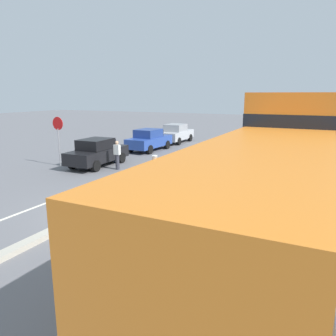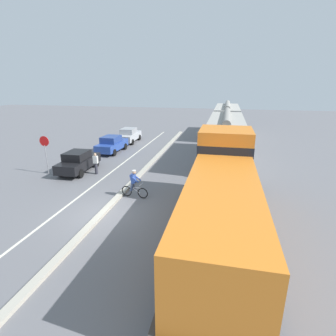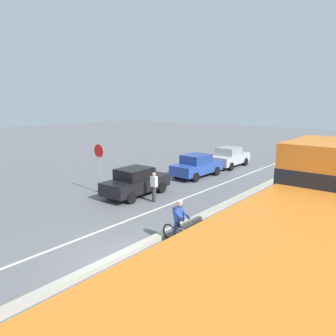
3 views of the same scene
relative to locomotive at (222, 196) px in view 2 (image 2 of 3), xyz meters
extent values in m
plane|color=slate|center=(-6.06, 0.53, -1.80)|extent=(120.00, 120.00, 0.00)
cube|color=#B2AD9E|center=(-6.06, 6.53, -1.72)|extent=(0.36, 36.00, 0.16)
cube|color=silver|center=(-8.46, 6.53, -1.79)|extent=(0.14, 36.00, 0.01)
cube|color=orange|center=(0.00, -1.44, 0.10)|extent=(2.70, 9.86, 2.40)
cube|color=orange|center=(0.00, 3.56, 0.65)|extent=(2.80, 2.80, 3.50)
cube|color=black|center=(0.00, 3.56, 1.44)|extent=(2.83, 2.83, 0.56)
cube|color=#383533|center=(0.00, -0.84, -1.10)|extent=(3.10, 11.60, 0.20)
cylinder|color=#4C4947|center=(0.00, -0.84, -1.25)|extent=(1.10, 3.00, 1.10)
cylinder|color=black|center=(0.00, 3.15, -1.30)|extent=(2.40, 1.00, 1.00)
cylinder|color=black|center=(0.00, 2.35, -1.30)|extent=(2.40, 1.00, 1.00)
cylinder|color=black|center=(0.00, 1.55, -1.30)|extent=(2.40, 1.00, 1.00)
cylinder|color=black|center=(0.00, -3.23, -1.30)|extent=(2.40, 1.00, 1.00)
cylinder|color=black|center=(0.00, -4.03, -1.30)|extent=(2.40, 1.00, 1.00)
cylinder|color=black|center=(0.00, -4.83, -1.30)|extent=(2.40, 1.00, 1.00)
cube|color=#A4A29A|center=(0.00, 12.16, 0.35)|extent=(2.90, 10.40, 3.10)
cylinder|color=gray|center=(0.00, 12.16, 2.08)|extent=(0.60, 9.88, 0.60)
cube|color=black|center=(0.00, 17.41, -0.85)|extent=(2.61, 0.10, 0.70)
cube|color=black|center=(0.00, 6.91, -0.85)|extent=(2.61, 0.10, 0.70)
cylinder|color=black|center=(0.00, 15.93, -1.35)|extent=(2.46, 0.90, 0.90)
cylinder|color=black|center=(0.00, 14.83, -1.35)|extent=(2.46, 0.90, 0.90)
cylinder|color=black|center=(0.00, 9.48, -1.35)|extent=(2.46, 0.90, 0.90)
cylinder|color=black|center=(0.00, 8.38, -1.35)|extent=(2.46, 0.90, 0.90)
cube|color=#ABA8A1|center=(0.00, 23.76, 0.35)|extent=(2.90, 10.40, 3.10)
cylinder|color=gray|center=(0.00, 23.76, 2.08)|extent=(0.60, 9.88, 0.60)
cube|color=black|center=(0.00, 29.01, -0.85)|extent=(2.61, 0.10, 0.70)
cube|color=black|center=(0.00, 18.51, -0.85)|extent=(2.61, 0.10, 0.70)
cylinder|color=black|center=(0.00, 27.53, -1.35)|extent=(2.46, 0.90, 0.90)
cylinder|color=black|center=(0.00, 26.43, -1.35)|extent=(2.46, 0.90, 0.90)
cylinder|color=black|center=(0.00, 21.08, -1.35)|extent=(2.46, 0.90, 0.90)
cylinder|color=black|center=(0.00, 19.98, -1.35)|extent=(2.46, 0.90, 0.90)
cube|color=black|center=(-10.95, 6.48, -1.13)|extent=(1.84, 4.25, 0.70)
cube|color=black|center=(-10.94, 6.33, -0.48)|extent=(1.56, 1.95, 0.60)
cube|color=#1E232D|center=(-10.97, 7.33, -0.53)|extent=(1.43, 0.17, 0.51)
cylinder|color=black|center=(-11.80, 7.75, -1.48)|extent=(0.24, 0.65, 0.64)
cylinder|color=black|center=(-10.18, 7.81, -1.48)|extent=(0.24, 0.65, 0.64)
cylinder|color=black|center=(-11.71, 5.15, -1.48)|extent=(0.24, 0.65, 0.64)
cylinder|color=black|center=(-10.10, 5.21, -1.48)|extent=(0.24, 0.65, 0.64)
cube|color=#28479E|center=(-10.90, 12.59, -1.13)|extent=(1.82, 4.25, 0.70)
cube|color=navy|center=(-10.91, 12.44, -0.48)|extent=(1.56, 1.94, 0.60)
cube|color=#1E232D|center=(-10.88, 13.43, -0.53)|extent=(1.43, 0.16, 0.51)
cylinder|color=black|center=(-11.67, 13.91, -1.48)|extent=(0.24, 0.65, 0.64)
cylinder|color=black|center=(-10.06, 13.86, -1.48)|extent=(0.24, 0.65, 0.64)
cylinder|color=black|center=(-11.75, 11.31, -1.48)|extent=(0.24, 0.65, 0.64)
cylinder|color=black|center=(-10.13, 11.26, -1.48)|extent=(0.24, 0.65, 0.64)
cube|color=#B7BABF|center=(-10.88, 17.29, -1.13)|extent=(1.78, 4.23, 0.70)
cube|color=#9C9EA2|center=(-10.87, 17.14, -0.48)|extent=(1.53, 1.93, 0.60)
cube|color=#1E232D|center=(-10.89, 18.14, -0.53)|extent=(1.43, 0.15, 0.51)
cylinder|color=black|center=(-11.71, 18.57, -1.48)|extent=(0.23, 0.64, 0.64)
cylinder|color=black|center=(-10.09, 18.60, -1.48)|extent=(0.23, 0.64, 0.64)
cylinder|color=black|center=(-11.66, 15.97, -1.48)|extent=(0.23, 0.64, 0.64)
cylinder|color=black|center=(-10.04, 16.00, -1.48)|extent=(0.23, 0.64, 0.64)
torus|color=black|center=(-4.61, 2.78, -1.47)|extent=(0.66, 0.12, 0.66)
torus|color=black|center=(-5.65, 2.87, -1.47)|extent=(0.66, 0.12, 0.66)
cylinder|color=silver|center=(-5.13, 2.82, -1.17)|extent=(0.79, 0.12, 0.05)
cylinder|color=silver|center=(-5.03, 2.82, -1.35)|extent=(0.48, 0.09, 0.36)
cylinder|color=silver|center=(-5.35, 2.84, -1.02)|extent=(0.04, 0.04, 0.30)
cylinder|color=silver|center=(-4.69, 2.78, -0.92)|extent=(0.08, 0.48, 0.04)
cylinder|color=#38476B|center=(-5.24, 2.94, -1.12)|extent=(0.31, 0.17, 0.52)
cylinder|color=#38476B|center=(-5.26, 2.74, -1.12)|extent=(0.28, 0.16, 0.52)
cube|color=#2D4CA5|center=(-5.18, 2.83, -0.60)|extent=(0.36, 0.37, 0.57)
sphere|color=tan|center=(-5.11, 2.82, -0.21)|extent=(0.22, 0.22, 0.22)
cylinder|color=white|center=(-5.11, 2.82, -0.11)|extent=(0.22, 0.22, 0.05)
cylinder|color=#2D4CA5|center=(-4.97, 2.97, -0.60)|extent=(0.47, 0.13, 0.36)
cylinder|color=#2D4CA5|center=(-5.00, 2.65, -0.60)|extent=(0.47, 0.13, 0.36)
cylinder|color=gray|center=(-12.96, 5.50, -0.70)|extent=(0.07, 0.07, 2.20)
cylinder|color=red|center=(-12.96, 5.52, 0.70)|extent=(0.76, 0.03, 0.76)
cylinder|color=white|center=(-12.96, 5.53, 0.70)|extent=(0.48, 0.02, 0.48)
cylinder|color=#33333D|center=(-9.36, 6.20, -1.37)|extent=(0.22, 0.22, 0.85)
cube|color=white|center=(-9.36, 6.20, -0.67)|extent=(0.34, 0.22, 0.56)
sphere|color=tan|center=(-9.36, 6.20, -0.28)|extent=(0.20, 0.20, 0.20)
camera|label=1|loc=(1.19, -8.68, 2.34)|focal=35.00mm
camera|label=2|loc=(-0.04, -10.89, 4.80)|focal=28.00mm
camera|label=3|loc=(1.79, -6.41, 3.51)|focal=35.00mm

